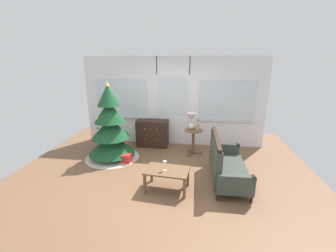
{
  "coord_description": "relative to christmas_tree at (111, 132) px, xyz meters",
  "views": [
    {
      "loc": [
        0.68,
        -4.35,
        2.48
      ],
      "look_at": [
        0.05,
        0.55,
        1.0
      ],
      "focal_mm": 24.17,
      "sensor_mm": 36.0,
      "label": 1
    }
  ],
  "objects": [
    {
      "name": "coffee_table",
      "position": [
        1.62,
        -1.32,
        -0.34
      ],
      "size": [
        0.89,
        0.6,
        0.42
      ],
      "color": "brown",
      "rests_on": "ground"
    },
    {
      "name": "settee_sofa",
      "position": [
        2.75,
        -0.8,
        -0.32
      ],
      "size": [
        0.73,
        1.66,
        0.96
      ],
      "color": "black",
      "rests_on": "ground"
    },
    {
      "name": "back_wall_with_door",
      "position": [
        1.46,
        1.22,
        0.58
      ],
      "size": [
        5.2,
        0.14,
        2.55
      ],
      "color": "white",
      "rests_on": "ground"
    },
    {
      "name": "flower_vase",
      "position": [
        2.18,
        0.43,
        0.1
      ],
      "size": [
        0.11,
        0.1,
        0.35
      ],
      "color": "tan",
      "rests_on": "side_table"
    },
    {
      "name": "table_lamp",
      "position": [
        2.02,
        0.53,
        0.27
      ],
      "size": [
        0.28,
        0.28,
        0.44
      ],
      "color": "silver",
      "rests_on": "side_table"
    },
    {
      "name": "side_table",
      "position": [
        2.08,
        0.49,
        -0.21
      ],
      "size": [
        0.5,
        0.48,
        0.68
      ],
      "color": "brown",
      "rests_on": "ground"
    },
    {
      "name": "wine_glass",
      "position": [
        1.58,
        -1.35,
        -0.13
      ],
      "size": [
        0.08,
        0.08,
        0.2
      ],
      "color": "silver",
      "rests_on": "coffee_table"
    },
    {
      "name": "ground_plane",
      "position": [
        1.46,
        -0.87,
        -0.7
      ],
      "size": [
        6.76,
        6.76,
        0.0
      ],
      "primitive_type": "plane",
      "color": "brown"
    },
    {
      "name": "dresser_cabinet",
      "position": [
        0.89,
        0.92,
        -0.31
      ],
      "size": [
        0.91,
        0.46,
        0.78
      ],
      "color": "black",
      "rests_on": "ground"
    },
    {
      "name": "gift_box",
      "position": [
        0.45,
        -0.27,
        -0.59
      ],
      "size": [
        0.21,
        0.19,
        0.21
      ],
      "primitive_type": "cube",
      "color": "red",
      "rests_on": "ground"
    },
    {
      "name": "christmas_tree",
      "position": [
        0.0,
        0.0,
        0.0
      ],
      "size": [
        1.38,
        1.38,
        1.97
      ],
      "color": "#4C331E",
      "rests_on": "ground"
    }
  ]
}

